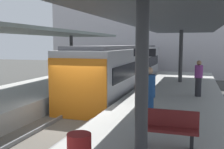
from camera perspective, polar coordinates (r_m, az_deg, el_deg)
The scene contains 13 objects.
ground_plane at distance 11.15m, azimuth -8.48°, elevation -11.21°, with size 80.00×80.00×0.00m, color #383835.
platform_right at distance 10.00m, azimuth 11.80°, elevation -10.38°, with size 4.40×28.00×1.00m, color #9E9E99.
track_ballast at distance 11.12m, azimuth -8.48°, elevation -10.72°, with size 3.20×28.00×0.20m, color #59544C.
rail_near_side at distance 11.40m, azimuth -11.80°, elevation -9.47°, with size 0.08×28.00×0.14m, color slate.
rail_far_side at distance 10.79m, azimuth -5.00°, elevation -10.27°, with size 0.08×28.00×0.14m, color slate.
commuter_train at distance 18.18m, azimuth 2.49°, elevation 1.30°, with size 2.78×15.06×3.10m.
canopy_left at distance 13.86m, azimuth -20.57°, elevation 8.86°, with size 4.18×21.00×3.16m.
canopy_right at distance 11.00m, azimuth 13.03°, elevation 11.13°, with size 4.18×21.00×3.42m.
platform_bench at distance 6.40m, azimuth 11.86°, elevation -11.09°, with size 1.40×0.41×0.86m.
platform_sign at distance 10.85m, azimuth 7.01°, elevation 2.46°, with size 0.90×0.08×2.21m.
passenger_near_bench at distance 7.66m, azimuth 7.93°, elevation -4.64°, with size 0.36×0.36×1.75m.
passenger_mid_platform at distance 12.72m, azimuth 18.13°, elevation -0.69°, with size 0.36×0.36×1.65m.
station_building_backdrop at distance 30.27m, azimuth 5.56°, elevation 10.52°, with size 18.00×6.00×11.00m, color #B7B2B7.
Camera 1 is at (4.71, -9.53, 3.39)m, focal length 42.47 mm.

